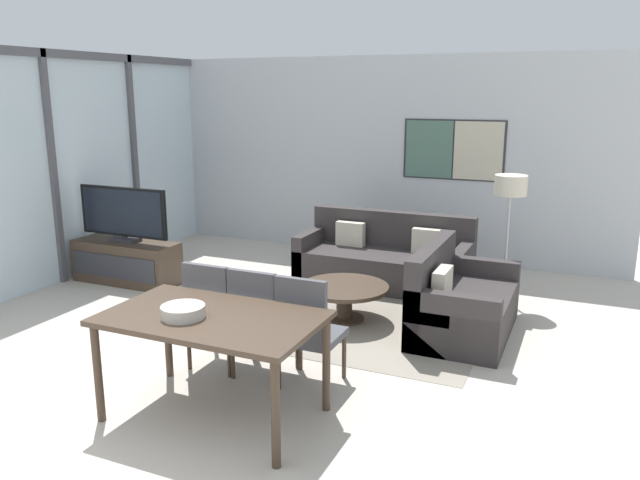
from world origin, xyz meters
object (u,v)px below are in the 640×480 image
at_px(dining_chair_left, 215,311).
at_px(coffee_table, 344,294).
at_px(television, 123,214).
at_px(dining_chair_right, 307,327).
at_px(floor_lamp, 510,195).
at_px(dining_chair_centre, 260,319).
at_px(sofa_side, 457,305).
at_px(fruit_bowl, 183,311).
at_px(dining_table, 212,326).
at_px(tv_console, 127,262).
at_px(sofa_main, 385,262).

bearing_deg(dining_chair_left, coffee_table, 69.04).
bearing_deg(coffee_table, television, 177.38).
relative_size(dining_chair_right, floor_lamp, 0.66).
bearing_deg(dining_chair_centre, coffee_table, 84.67).
bearing_deg(dining_chair_left, dining_chair_right, -1.84).
distance_m(sofa_side, fruit_bowl, 2.89).
height_order(dining_chair_left, floor_lamp, floor_lamp).
xyz_separation_m(dining_table, dining_chair_centre, (0.00, 0.68, -0.18)).
xyz_separation_m(sofa_side, floor_lamp, (0.29, 1.16, 0.94)).
bearing_deg(dining_chair_right, sofa_side, 63.42).
xyz_separation_m(television, dining_chair_centre, (2.81, -1.66, -0.34)).
distance_m(tv_console, dining_chair_centre, 3.27).
bearing_deg(tv_console, coffee_table, -2.60).
bearing_deg(dining_chair_left, television, 145.23).
relative_size(sofa_side, floor_lamp, 1.00).
relative_size(sofa_side, dining_table, 0.93).
relative_size(sofa_main, dining_chair_centre, 2.18).
bearing_deg(dining_table, coffee_table, 86.32).
xyz_separation_m(dining_table, dining_chair_left, (-0.44, 0.69, -0.18)).
xyz_separation_m(sofa_main, dining_chair_left, (-0.58, -2.88, 0.23)).
relative_size(coffee_table, dining_chair_right, 0.97).
relative_size(sofa_side, dining_chair_left, 1.51).
xyz_separation_m(sofa_main, dining_chair_right, (0.30, -2.91, 0.23)).
relative_size(sofa_main, sofa_side, 1.45).
relative_size(coffee_table, floor_lamp, 0.64).
bearing_deg(floor_lamp, television, -165.18).
xyz_separation_m(tv_console, floor_lamp, (4.38, 1.16, 0.96)).
xyz_separation_m(television, dining_table, (2.81, -2.34, -0.16)).
bearing_deg(dining_chair_right, dining_table, -123.43).
height_order(dining_chair_left, dining_chair_right, same).
distance_m(television, sofa_main, 3.25).
bearing_deg(fruit_bowl, television, 137.23).
relative_size(television, dining_chair_right, 1.33).
height_order(sofa_main, sofa_side, same).
bearing_deg(sofa_side, dining_chair_left, 133.84).
bearing_deg(sofa_main, dining_chair_centre, -92.82).
height_order(sofa_side, coffee_table, sofa_side).
bearing_deg(tv_console, dining_chair_centre, -30.50).
bearing_deg(sofa_main, tv_console, -157.40).
bearing_deg(sofa_main, fruit_bowl, -94.72).
relative_size(dining_chair_centre, floor_lamp, 0.66).
bearing_deg(sofa_side, dining_chair_right, 153.42).
xyz_separation_m(dining_chair_left, dining_chair_centre, (0.44, -0.01, 0.00)).
bearing_deg(coffee_table, dining_table, -93.68).
relative_size(tv_console, dining_table, 0.87).
bearing_deg(dining_chair_centre, fruit_bowl, -101.55).
height_order(tv_console, fruit_bowl, fruit_bowl).
bearing_deg(sofa_main, dining_chair_right, -84.19).
height_order(sofa_side, fruit_bowl, sofa_side).
bearing_deg(dining_table, dining_chair_centre, 90.00).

